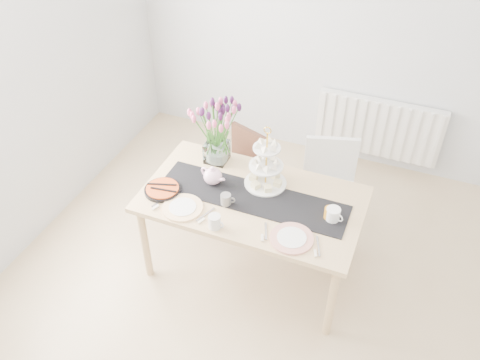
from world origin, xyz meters
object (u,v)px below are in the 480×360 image
at_px(chair_brown, 241,166).
at_px(plate_right, 292,238).
at_px(radiator, 378,128).
at_px(tulip_vase, 216,125).
at_px(chair_white, 329,182).
at_px(mug_grey, 226,200).
at_px(mug_white, 215,222).
at_px(plate_left, 183,208).
at_px(cream_jug, 333,214).
at_px(cake_stand, 266,171).
at_px(dining_table, 252,205).
at_px(tart_tin, 163,189).
at_px(mug_orange, 330,213).
at_px(teapot, 213,176).

height_order(chair_brown, plate_right, chair_brown).
height_order(radiator, tulip_vase, tulip_vase).
bearing_deg(chair_white, mug_grey, -142.19).
relative_size(tulip_vase, mug_white, 6.06).
xyz_separation_m(chair_brown, plate_right, (0.75, -0.96, 0.31)).
xyz_separation_m(chair_white, plate_left, (-0.85, -0.97, 0.25)).
height_order(chair_white, cream_jug, chair_white).
height_order(cake_stand, plate_left, cake_stand).
relative_size(cream_jug, plate_left, 0.34).
relative_size(dining_table, cake_stand, 3.44).
bearing_deg(tart_tin, plate_left, -26.91).
bearing_deg(radiator, cream_jug, -91.92).
distance_m(chair_white, plate_left, 1.31).
relative_size(dining_table, mug_grey, 17.95).
distance_m(radiator, chair_white, 1.08).
xyz_separation_m(cake_stand, tart_tin, (-0.68, -0.36, -0.12)).
height_order(chair_white, tulip_vase, tulip_vase).
height_order(tulip_vase, mug_orange, tulip_vase).
distance_m(mug_orange, plate_left, 1.03).
distance_m(dining_table, cake_stand, 0.27).
bearing_deg(cream_jug, mug_orange, -167.64).
height_order(mug_white, plate_left, mug_white).
bearing_deg(mug_orange, dining_table, 136.08).
bearing_deg(mug_grey, chair_brown, 89.86).
relative_size(radiator, dining_table, 0.75).
relative_size(tulip_vase, teapot, 2.75).
height_order(chair_white, mug_orange, chair_white).
distance_m(cake_stand, plate_left, 0.66).
bearing_deg(plate_right, tart_tin, 174.05).
distance_m(cake_stand, cream_jug, 0.59).
bearing_deg(cake_stand, tulip_vase, 163.18).
height_order(dining_table, plate_right, plate_right).
distance_m(cake_stand, mug_grey, 0.37).
bearing_deg(mug_white, plate_left, 175.63).
relative_size(chair_white, plate_right, 2.97).
bearing_deg(mug_grey, teapot, 121.24).
height_order(radiator, plate_right, plate_right).
relative_size(radiator, cream_jug, 12.14).
distance_m(teapot, tart_tin, 0.38).
xyz_separation_m(teapot, tart_tin, (-0.31, -0.22, -0.05)).
height_order(cake_stand, mug_white, cake_stand).
distance_m(teapot, plate_left, 0.35).
bearing_deg(tulip_vase, cake_stand, -16.82).
xyz_separation_m(dining_table, chair_white, (0.43, 0.67, -0.17)).
height_order(chair_white, teapot, teapot).
bearing_deg(tart_tin, chair_white, 38.62).
bearing_deg(tart_tin, mug_grey, 5.03).
distance_m(radiator, plate_left, 2.30).
distance_m(chair_brown, mug_orange, 1.20).
relative_size(mug_orange, plate_right, 0.31).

